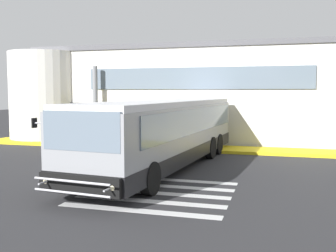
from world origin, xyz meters
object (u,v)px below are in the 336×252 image
object	(u,v)px
bus_main_foreground	(165,135)
passenger_by_doorway	(120,127)
entry_support_column	(95,104)
passenger_near_column	(100,128)

from	to	relation	value
bus_main_foreground	passenger_by_doorway	size ratio (longest dim) A/B	7.45
entry_support_column	bus_main_foreground	size ratio (longest dim) A/B	0.35
entry_support_column	passenger_by_doorway	bearing A→B (deg)	-20.29
entry_support_column	passenger_near_column	xyz separation A→B (m)	(0.80, -1.06, -1.26)
bus_main_foreground	passenger_near_column	bearing A→B (deg)	137.49
passenger_near_column	passenger_by_doorway	size ratio (longest dim) A/B	1.00
bus_main_foreground	passenger_near_column	world-z (taller)	bus_main_foreground
bus_main_foreground	passenger_by_doorway	bearing A→B (deg)	128.74
bus_main_foreground	passenger_by_doorway	xyz separation A→B (m)	(-4.02, 5.01, -0.22)
bus_main_foreground	passenger_near_column	distance (m)	6.84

